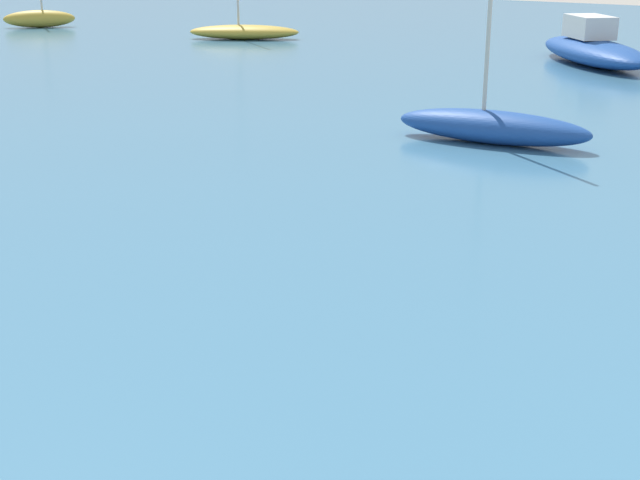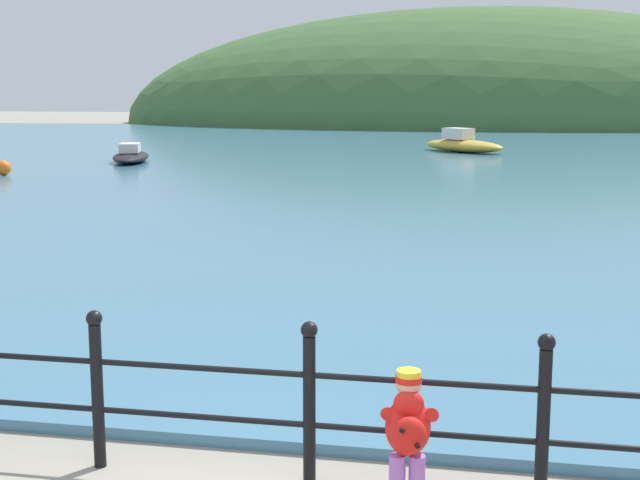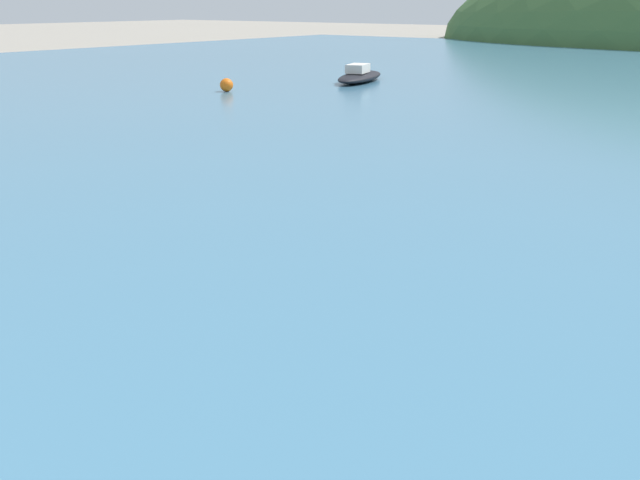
% 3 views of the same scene
% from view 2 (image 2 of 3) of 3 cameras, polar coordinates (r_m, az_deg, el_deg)
% --- Properties ---
extents(water, '(80.00, 60.00, 0.10)m').
position_cam_2_polar(water, '(36.53, 8.61, 5.20)').
color(water, teal).
rests_on(water, ground).
extents(far_hillside, '(58.93, 32.41, 18.49)m').
position_cam_2_polar(far_hillside, '(74.11, 10.01, 7.32)').
color(far_hillside, '#3D6033').
rests_on(far_hillside, ground).
extents(iron_railing, '(6.56, 0.12, 1.21)m').
position_cam_2_polar(iron_railing, '(6.39, -0.69, -10.14)').
color(iron_railing, black).
rests_on(iron_railing, ground).
extents(child_in_coat, '(0.42, 0.55, 1.00)m').
position_cam_2_polar(child_in_coat, '(5.98, 5.66, -11.98)').
color(child_in_coat, '#AD66C6').
rests_on(child_in_coat, ground).
extents(boat_twin_mast, '(2.49, 4.43, 0.71)m').
position_cam_2_polar(boat_twin_mast, '(34.36, -12.02, 5.30)').
color(boat_twin_mast, black).
rests_on(boat_twin_mast, water).
extents(boat_mid_harbor, '(4.23, 4.05, 1.03)m').
position_cam_2_polar(boat_mid_harbor, '(39.41, 9.13, 6.07)').
color(boat_mid_harbor, gold).
rests_on(boat_mid_harbor, water).
extents(mooring_buoy, '(0.47, 0.47, 0.47)m').
position_cam_2_polar(mooring_buoy, '(30.06, -19.60, 4.37)').
color(mooring_buoy, orange).
rests_on(mooring_buoy, water).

